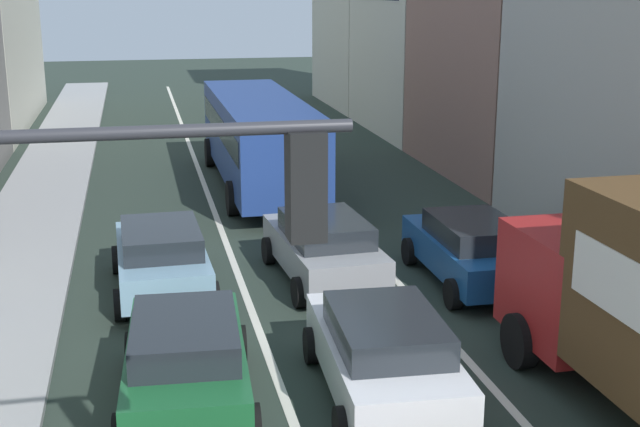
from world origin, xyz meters
TOP-DOWN VIEW (x-y plane):
  - sidewalk_left at (-6.70, 20.00)m, footprint 2.60×64.00m
  - lane_stripe_left at (-1.70, 20.00)m, footprint 0.16×60.00m
  - lane_stripe_right at (1.70, 20.00)m, footprint 0.16×60.00m
  - traffic_light_pole at (-4.45, 0.64)m, footprint 3.58×0.38m
  - sedan_centre_lane_second at (-0.16, 6.49)m, footprint 2.23×4.38m
  - wagon_left_lane_second at (-3.22, 6.93)m, footprint 2.26×4.40m
  - hatchback_centre_lane_third at (0.12, 12.17)m, footprint 2.27×4.40m
  - sedan_left_lane_third at (-3.41, 12.18)m, footprint 2.16×4.35m
  - sedan_right_lane_behind_truck at (3.25, 11.35)m, footprint 2.08×4.31m
  - bus_mid_queue_primary at (0.02, 21.32)m, footprint 2.83×10.51m

SIDE VIEW (x-z plane):
  - lane_stripe_left at x=-1.70m, z-range 0.00..0.01m
  - lane_stripe_right at x=1.70m, z-range 0.00..0.01m
  - sidewalk_left at x=-6.70m, z-range 0.00..0.14m
  - sedan_centre_lane_second at x=-0.16m, z-range 0.05..1.54m
  - wagon_left_lane_second at x=-3.22m, z-range 0.05..1.54m
  - hatchback_centre_lane_third at x=0.12m, z-range 0.05..1.54m
  - sedan_left_lane_third at x=-3.41m, z-range 0.05..1.54m
  - sedan_right_lane_behind_truck at x=3.25m, z-range 0.05..1.54m
  - bus_mid_queue_primary at x=0.02m, z-range 0.31..3.21m
  - traffic_light_pole at x=-4.45m, z-range 1.07..6.57m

